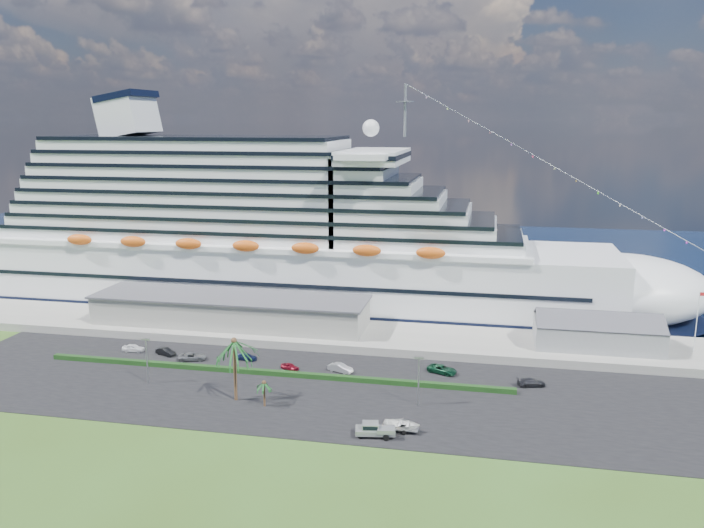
% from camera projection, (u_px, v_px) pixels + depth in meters
% --- Properties ---
extents(ground, '(420.00, 420.00, 0.00)m').
position_uv_depth(ground, '(287.00, 415.00, 108.57)').
color(ground, '#37521B').
rests_on(ground, ground).
extents(asphalt_lot, '(140.00, 38.00, 0.12)m').
position_uv_depth(asphalt_lot, '(305.00, 389.00, 119.10)').
color(asphalt_lot, black).
rests_on(asphalt_lot, ground).
extents(wharf, '(240.00, 20.00, 1.80)m').
position_uv_depth(wharf, '(341.00, 334.00, 146.73)').
color(wharf, gray).
rests_on(wharf, ground).
extents(water, '(420.00, 160.00, 0.02)m').
position_uv_depth(water, '(398.00, 257.00, 233.19)').
color(water, black).
rests_on(water, ground).
extents(cruise_ship, '(191.00, 38.00, 54.00)m').
position_uv_depth(cruise_ship, '(277.00, 239.00, 170.71)').
color(cruise_ship, silver).
rests_on(cruise_ship, ground).
extents(terminal_building, '(61.00, 15.00, 6.30)m').
position_uv_depth(terminal_building, '(230.00, 309.00, 150.79)').
color(terminal_building, gray).
rests_on(terminal_building, wharf).
extents(port_shed, '(24.00, 12.31, 7.37)m').
position_uv_depth(port_shed, '(597.00, 333.00, 135.79)').
color(port_shed, gray).
rests_on(port_shed, wharf).
extents(flagpole, '(1.08, 0.16, 12.00)m').
position_uv_depth(flagpole, '(697.00, 320.00, 131.45)').
color(flagpole, silver).
rests_on(flagpole, wharf).
extents(hedge, '(88.00, 1.10, 0.90)m').
position_uv_depth(hedge, '(270.00, 373.00, 125.36)').
color(hedge, black).
rests_on(hedge, asphalt_lot).
extents(lamp_post_left, '(1.60, 0.35, 8.27)m').
position_uv_depth(lamp_post_left, '(147.00, 355.00, 120.63)').
color(lamp_post_left, gray).
rests_on(lamp_post_left, asphalt_lot).
extents(lamp_post_right, '(1.60, 0.35, 8.27)m').
position_uv_depth(lamp_post_right, '(419.00, 375.00, 111.21)').
color(lamp_post_right, gray).
rests_on(lamp_post_right, asphalt_lot).
extents(palm_tall, '(8.82, 8.82, 11.13)m').
position_uv_depth(palm_tall, '(234.00, 348.00, 112.47)').
color(palm_tall, '#47301E').
rests_on(palm_tall, ground).
extents(palm_short, '(3.53, 3.53, 4.56)m').
position_uv_depth(palm_short, '(264.00, 386.00, 111.09)').
color(palm_short, '#47301E').
rests_on(palm_short, ground).
extents(parked_car_0, '(4.52, 2.02, 1.51)m').
position_uv_depth(parked_car_0, '(133.00, 348.00, 137.96)').
color(parked_car_0, white).
rests_on(parked_car_0, asphalt_lot).
extents(parked_car_1, '(4.61, 2.96, 1.43)m').
position_uv_depth(parked_car_1, '(166.00, 352.00, 135.92)').
color(parked_car_1, black).
rests_on(parked_car_1, asphalt_lot).
extents(parked_car_2, '(5.81, 4.13, 1.47)m').
position_uv_depth(parked_car_2, '(192.00, 357.00, 133.02)').
color(parked_car_2, slate).
rests_on(parked_car_2, asphalt_lot).
extents(parked_car_3, '(4.47, 1.95, 1.28)m').
position_uv_depth(parked_car_3, '(246.00, 357.00, 133.26)').
color(parked_car_3, '#131C43').
rests_on(parked_car_3, asphalt_lot).
extents(parked_car_4, '(3.88, 2.61, 1.23)m').
position_uv_depth(parked_car_4, '(290.00, 366.00, 128.02)').
color(parked_car_4, maroon).
rests_on(parked_car_4, asphalt_lot).
extents(parked_car_5, '(5.01, 3.13, 1.56)m').
position_uv_depth(parked_car_5, '(340.00, 368.00, 126.79)').
color(parked_car_5, '#94969A').
rests_on(parked_car_5, asphalt_lot).
extents(parked_car_6, '(6.02, 4.44, 1.52)m').
position_uv_depth(parked_car_6, '(442.00, 369.00, 126.20)').
color(parked_car_6, '#0E3A24').
rests_on(parked_car_6, asphalt_lot).
extents(parked_car_7, '(5.31, 3.25, 1.44)m').
position_uv_depth(parked_car_7, '(531.00, 382.00, 120.01)').
color(parked_car_7, '#222328').
rests_on(parked_car_7, asphalt_lot).
extents(pickup_truck, '(6.21, 3.09, 2.09)m').
position_uv_depth(pickup_truck, '(375.00, 429.00, 100.84)').
color(pickup_truck, black).
rests_on(pickup_truck, asphalt_lot).
extents(boat_trailer, '(6.29, 4.12, 1.80)m').
position_uv_depth(boat_trailer, '(402.00, 424.00, 102.38)').
color(boat_trailer, gray).
rests_on(boat_trailer, asphalt_lot).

